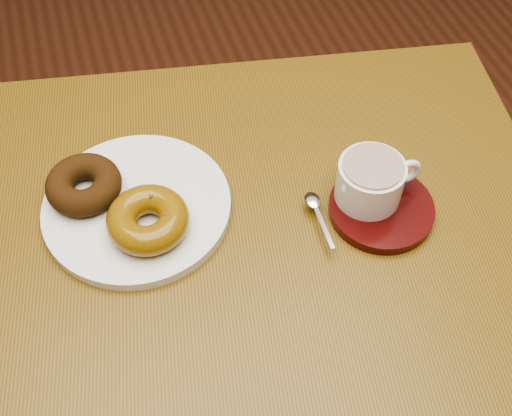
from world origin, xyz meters
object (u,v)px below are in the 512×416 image
object	(u,v)px
donut_plate	(137,207)
saucer	(381,209)
cafe_table	(243,272)
coffee_cup	(371,180)

from	to	relation	value
donut_plate	saucer	distance (m)	0.32
cafe_table	donut_plate	xyz separation A→B (m)	(-0.12, 0.06, 0.13)
donut_plate	saucer	size ratio (longest dim) A/B	1.79
saucer	coffee_cup	size ratio (longest dim) A/B	1.20
saucer	coffee_cup	world-z (taller)	coffee_cup
cafe_table	coffee_cup	size ratio (longest dim) A/B	8.18
saucer	coffee_cup	distance (m)	0.04
cafe_table	saucer	size ratio (longest dim) A/B	6.79
cafe_table	donut_plate	distance (m)	0.19
donut_plate	coffee_cup	size ratio (longest dim) A/B	2.15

